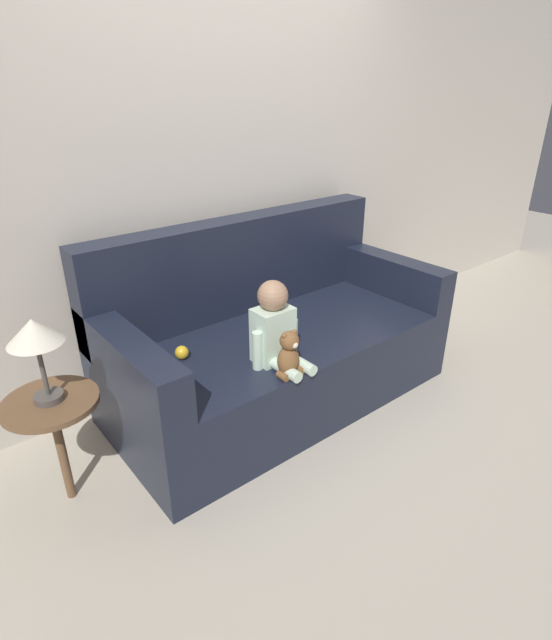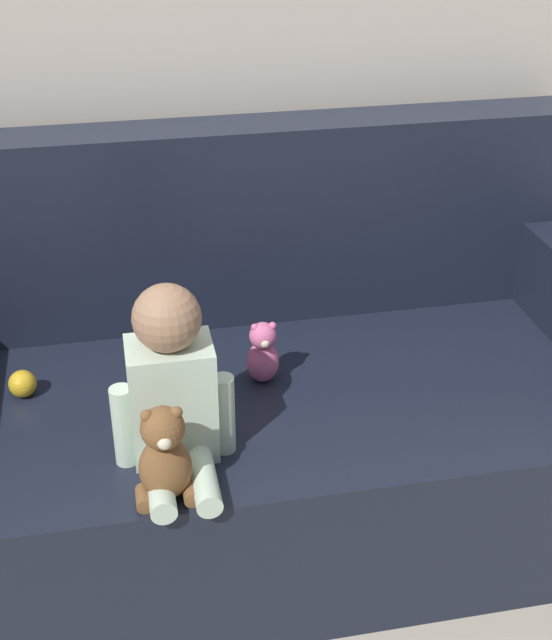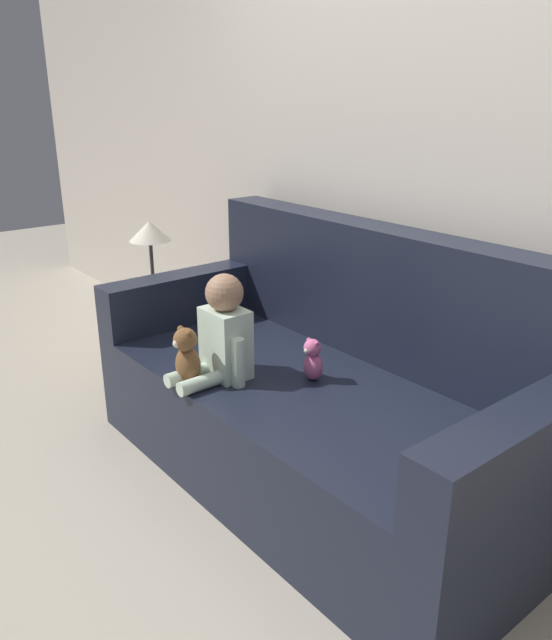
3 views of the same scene
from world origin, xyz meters
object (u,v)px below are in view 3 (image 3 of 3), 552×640
Objects in this scene: teddy_bear_brown at (187,358)px; side_table at (152,266)px; person_baby at (222,334)px; toy_ball at (236,327)px; plush_toy_side at (313,360)px; couch at (324,400)px.

side_table reaches higher than teddy_bear_brown.
person_baby is 0.50m from toy_ball.
teddy_bear_brown reaches higher than plush_toy_side.
couch is 0.63m from toy_ball.
couch reaches higher than toy_ball.
plush_toy_side is (0.00, -0.07, 0.20)m from couch.
teddy_bear_brown is at bearing -102.96° from person_baby.
couch is 8.40× the size of teddy_bear_brown.
toy_ball is at bearing 138.56° from person_baby.
couch is 11.25× the size of plush_toy_side.
plush_toy_side is at bearing 0.73° from side_table.
plush_toy_side is at bearing 45.36° from person_baby.
side_table is (-1.02, 0.24, 0.02)m from person_baby.
plush_toy_side is 0.19× the size of side_table.
toy_ball is at bearing 174.73° from plush_toy_side.
couch is at bearing 3.95° from side_table.
couch is 0.60m from teddy_bear_brown.
person_baby is at bearing 77.04° from teddy_bear_brown.
plush_toy_side is 2.49× the size of toy_ball.
person_baby is 1.05m from side_table.
toy_ball is at bearing -178.55° from couch.
toy_ball is (-0.61, 0.06, -0.05)m from plush_toy_side.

